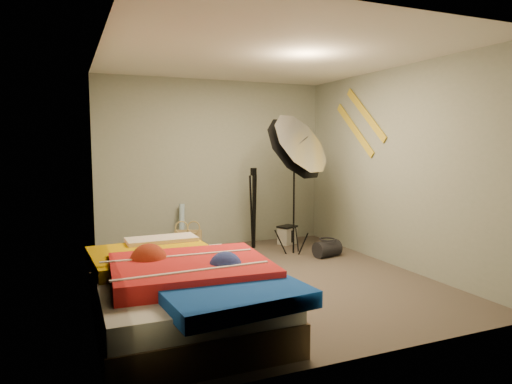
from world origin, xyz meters
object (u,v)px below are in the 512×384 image
photo_umbrella (294,149)px  camera_tripod (254,202)px  bed (182,290)px  tote_bag (188,243)px  duffel_bag (327,249)px  wrapping_roll (182,227)px  camera_case (287,236)px

photo_umbrella → camera_tripod: size_ratio=1.72×
bed → photo_umbrella: size_ratio=1.09×
tote_bag → duffel_bag: bearing=-3.2°
wrapping_roll → camera_tripod: 1.12m
camera_tripod → bed: bearing=-124.6°
duffel_bag → photo_umbrella: (-0.43, 0.19, 1.36)m
duffel_bag → tote_bag: bearing=145.1°
tote_bag → camera_case: tote_bag is taller
wrapping_roll → duffel_bag: wrapping_roll is taller
tote_bag → bed: size_ratio=0.16×
wrapping_roll → duffel_bag: size_ratio=1.84×
wrapping_roll → bed: size_ratio=0.30×
bed → photo_umbrella: (1.97, 1.73, 1.18)m
duffel_bag → camera_tripod: camera_tripod is taller
wrapping_roll → duffel_bag: bearing=-34.3°
tote_bag → photo_umbrella: (1.33, -0.58, 1.29)m
camera_case → camera_tripod: camera_tripod is taller
tote_bag → duffel_bag: tote_bag is taller
duffel_bag → bed: bed is taller
bed → camera_tripod: (1.68, 2.43, 0.39)m
tote_bag → bed: bearing=-85.0°
wrapping_roll → camera_case: size_ratio=2.57×
wrapping_roll → camera_tripod: (1.02, -0.29, 0.35)m
wrapping_roll → bed: wrapping_roll is taller
tote_bag → bed: 2.40m
wrapping_roll → camera_tripod: bearing=-16.1°
wrapping_roll → camera_case: (1.60, -0.25, -0.21)m
photo_umbrella → camera_tripod: photo_umbrella is taller
tote_bag → wrapping_roll: bearing=109.4°
bed → camera_tripod: size_ratio=1.87×
tote_bag → duffel_bag: 1.92m
camera_tripod → camera_case: bearing=4.0°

